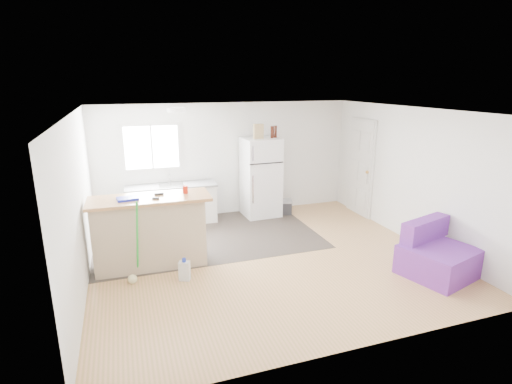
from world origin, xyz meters
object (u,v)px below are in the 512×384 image
cooler (282,206)px  purple_seat (436,256)px  mop (134,267)px  refrigerator (261,177)px  cleaner_jug (185,271)px  cardboard_box (258,131)px  red_cup (185,190)px  bottle_right (275,132)px  blue_tray (127,199)px  bottle_left (272,132)px  peninsula (150,232)px  kitchen_cabinets (172,204)px

cooler → purple_seat: 3.56m
mop → refrigerator: bearing=27.6°
cleaner_jug → cardboard_box: cardboard_box is taller
cooler → red_cup: size_ratio=4.04×
cooler → bottle_right: size_ratio=1.94×
purple_seat → bottle_right: bottle_right is taller
refrigerator → blue_tray: size_ratio=5.61×
refrigerator → mop: 3.61m
cooler → bottle_left: bottle_left is taller
purple_seat → blue_tray: (-4.33, 1.65, 0.85)m
blue_tray → cardboard_box: 3.26m
peninsula → bottle_left: bearing=33.7°
peninsula → mop: 0.65m
cleaner_jug → purple_seat: bearing=7.5°
peninsula → bottle_right: 3.50m
cleaner_jug → blue_tray: bearing=161.0°
refrigerator → kitchen_cabinets: bearing=175.3°
kitchen_cabinets → refrigerator: (1.89, -0.08, 0.43)m
peninsula → cleaner_jug: bearing=-56.9°
red_cup → bottle_right: bearing=38.0°
kitchen_cabinets → blue_tray: 2.21m
refrigerator → mop: (-2.75, -2.27, -0.61)m
peninsula → bottle_left: (2.68, 1.70, 1.24)m
refrigerator → mop: refrigerator is taller
cardboard_box → bottle_right: size_ratio=1.20×
blue_tray → bottle_right: size_ratio=1.20×
blue_tray → bottle_left: bottle_left is taller
kitchen_cabinets → blue_tray: (-0.86, -1.90, 0.73)m
peninsula → purple_seat: size_ratio=1.58×
refrigerator → purple_seat: bearing=-67.8°
cooler → refrigerator: bearing=-173.5°
cooler → blue_tray: 3.79m
mop → bottle_left: bottle_left is taller
peninsula → bottle_right: bearing=33.7°
peninsula → bottle_left: bottle_left is taller
red_cup → bottle_right: 2.84m
peninsula → bottle_right: bottle_right is taller
red_cup → peninsula: bearing=-175.1°
blue_tray → refrigerator: bearing=33.5°
cleaner_jug → red_cup: red_cup is taller
kitchen_cabinets → blue_tray: size_ratio=6.10×
refrigerator → red_cup: 2.58m
peninsula → refrigerator: size_ratio=1.09×
peninsula → cardboard_box: (2.38, 1.70, 1.27)m
mop → purple_seat: bearing=-27.5°
kitchen_cabinets → mop: mop is taller
blue_tray → bottle_right: 3.60m
mop → bottle_right: bottle_right is taller
purple_seat → bottle_right: 3.97m
refrigerator → cleaner_jug: (-2.05, -2.45, -0.69)m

